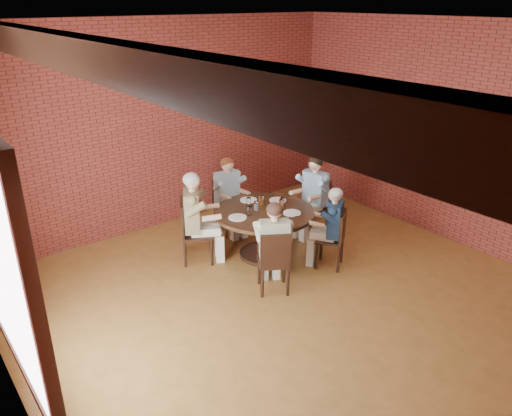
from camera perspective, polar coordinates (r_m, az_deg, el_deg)
floor at (r=6.45m, az=5.77°, el=-11.66°), size 7.00×7.00×0.00m
ceiling at (r=5.32m, az=7.30°, el=20.10°), size 7.00×7.00×0.00m
wall_back at (r=8.42m, az=-10.41°, el=9.19°), size 7.00×0.00×7.00m
wall_left at (r=4.29m, az=-27.09°, el=-6.83°), size 0.00×7.00×7.00m
wall_right at (r=8.17m, az=23.32°, el=7.28°), size 0.00×7.00×7.00m
ceiling_beam at (r=4.02m, az=-19.79°, el=16.26°), size 0.22×6.90×0.26m
window at (r=4.68m, az=-27.19°, el=-5.10°), size 0.10×2.16×2.36m
dining_table at (r=7.44m, az=0.94°, el=-1.85°), size 1.49×1.49×0.75m
chair_a at (r=8.28m, az=6.81°, el=0.46°), size 0.47×0.47×0.93m
diner_a at (r=8.16m, az=6.49°, el=1.30°), size 0.70×0.59×1.32m
chair_b at (r=8.28m, az=-3.37°, el=0.55°), size 0.43×0.43×0.91m
diner_b at (r=8.17m, az=-3.10°, el=1.33°), size 0.54×0.65×1.29m
chair_c at (r=7.37m, az=-7.47°, el=-2.38°), size 0.61×0.61×0.96m
diner_c at (r=7.30m, az=-6.82°, el=-1.14°), size 0.87×0.82×1.38m
chair_d at (r=6.53m, az=2.11°, el=-5.94°), size 0.55×0.55×0.91m
diner_d at (r=6.53m, az=2.03°, el=-4.51°), size 0.74×0.78×1.28m
chair_e at (r=7.25m, az=9.04°, el=-3.28°), size 0.51×0.51×0.87m
diner_e at (r=7.20m, az=8.56°, el=-2.29°), size 0.70×0.72×1.22m
plate_a at (r=7.71m, az=2.49°, el=0.89°), size 0.26×0.26×0.01m
plate_b at (r=7.71m, az=-0.87°, el=0.93°), size 0.26×0.26×0.01m
plate_c at (r=7.10m, az=-2.12°, el=-1.09°), size 0.26×0.26×0.01m
plate_d at (r=7.27m, az=4.15°, el=-0.57°), size 0.26×0.26×0.01m
glass_a at (r=7.47m, az=3.02°, el=0.66°), size 0.07×0.07×0.14m
glass_b at (r=7.54m, az=0.62°, el=0.90°), size 0.07×0.07×0.14m
glass_c at (r=7.47m, az=-0.84°, el=0.69°), size 0.07×0.07×0.14m
glass_d at (r=7.33m, az=0.02°, el=0.26°), size 0.07×0.07×0.14m
glass_e at (r=7.16m, az=-0.73°, el=-0.33°), size 0.07×0.07×0.14m
glass_f at (r=6.97m, az=2.23°, el=-1.00°), size 0.07×0.07×0.14m
glass_g at (r=7.27m, az=1.82°, el=0.03°), size 0.07×0.07×0.14m
glass_h at (r=7.40m, az=2.91°, el=0.43°), size 0.07×0.07×0.14m
smartphone at (r=7.21m, az=4.48°, el=-0.81°), size 0.10×0.14×0.01m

